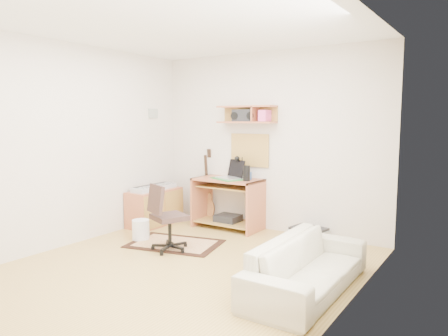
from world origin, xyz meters
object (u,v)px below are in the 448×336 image
Objects in this scene: printer at (309,235)px; sofa at (308,257)px; cabinet at (155,207)px; desk at (228,203)px; task_chair at (170,217)px.

printer is 0.27× the size of sofa.
cabinet is 1.98× the size of printer.
printer is at bearing 11.87° from cabinet.
cabinet is at bearing -156.56° from desk.
desk is at bearing 112.89° from task_chair.
printer is at bearing 21.63° from sofa.
desk is 1.32m from task_chair.
sofa is (1.90, -1.55, -0.04)m from desk.
task_chair is 1.87× the size of printer.
task_chair reaches higher than cabinet.
task_chair is (-0.01, -1.32, 0.05)m from desk.
sofa is (1.91, -0.23, -0.09)m from task_chair.
desk is at bearing 23.44° from cabinet.
sofa reaches higher than printer.
task_chair is 1.90m from printer.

